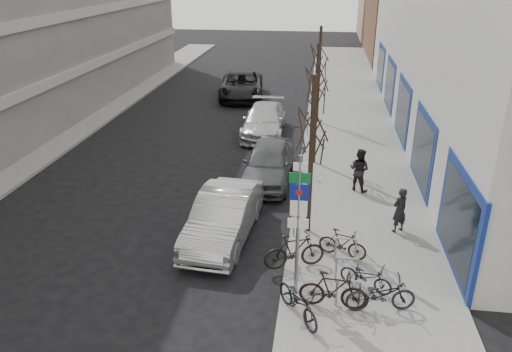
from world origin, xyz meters
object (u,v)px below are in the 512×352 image
(tree_mid, at_px, (317,76))
(parked_car_front, at_px, (223,217))
(bike_near_left, at_px, (298,298))
(tree_near, at_px, (313,119))
(bike_rack, at_px, (347,267))
(parked_car_back, at_px, (264,120))
(bike_far_inner, at_px, (343,243))
(meter_mid, at_px, (303,157))
(bike_near_right, at_px, (333,290))
(bike_mid_curb, at_px, (366,274))
(meter_back, at_px, (308,121))
(pedestrian_far, at_px, (359,169))
(bike_far_curb, at_px, (381,292))
(highway_sign_pole, at_px, (298,218))
(meter_front, at_px, (294,216))
(tree_far, at_px, (320,52))
(lane_car, at_px, (241,85))
(pedestrian_near, at_px, (400,210))
(bike_mid_inner, at_px, (294,251))
(parked_car_mid, at_px, (268,163))

(tree_mid, relative_size, parked_car_front, 1.11)
(tree_mid, bearing_deg, bike_near_left, -90.39)
(tree_near, distance_m, parked_car_front, 4.37)
(bike_rack, bearing_deg, parked_car_back, 106.40)
(bike_far_inner, height_order, parked_car_front, parked_car_front)
(bike_rack, distance_m, parked_car_back, 14.16)
(meter_mid, bearing_deg, bike_near_right, -82.15)
(bike_mid_curb, bearing_deg, meter_mid, 41.13)
(bike_far_inner, bearing_deg, meter_back, 26.09)
(pedestrian_far, bearing_deg, bike_rack, 114.71)
(bike_mid_curb, xyz_separation_m, bike_far_curb, (0.31, -0.91, 0.10))
(highway_sign_pole, xyz_separation_m, bike_near_left, (0.13, -1.09, -1.74))
(bike_far_curb, xyz_separation_m, parked_car_front, (-4.84, 3.39, 0.10))
(bike_rack, xyz_separation_m, bike_mid_curb, (0.53, -0.22, -0.04))
(meter_front, relative_size, pedestrian_far, 0.72)
(tree_near, height_order, meter_back, tree_near)
(tree_far, relative_size, meter_mid, 4.33)
(bike_near_left, height_order, lane_car, lane_car)
(lane_car, xyz_separation_m, pedestrian_near, (8.35, -18.15, 0.10))
(bike_rack, xyz_separation_m, meter_front, (-1.65, 2.40, 0.26))
(meter_mid, bearing_deg, lane_car, 109.80)
(parked_car_front, bearing_deg, bike_mid_inner, -29.50)
(meter_front, xyz_separation_m, bike_near_left, (0.38, -4.10, -0.20))
(tree_far, height_order, bike_near_right, tree_far)
(bike_near_left, xyz_separation_m, bike_far_curb, (2.11, 0.57, -0.00))
(meter_mid, relative_size, parked_car_front, 0.26)
(parked_car_mid, xyz_separation_m, pedestrian_far, (3.73, -0.75, 0.20))
(meter_mid, distance_m, parked_car_mid, 1.54)
(tree_mid, bearing_deg, bike_near_right, -85.66)
(meter_front, height_order, parked_car_back, parked_car_back)
(parked_car_front, bearing_deg, parked_car_mid, 83.96)
(tree_near, bearing_deg, bike_near_left, -90.93)
(bike_mid_curb, relative_size, lane_car, 0.25)
(bike_rack, bearing_deg, tree_mid, 97.28)
(pedestrian_far, bearing_deg, meter_front, 91.26)
(tree_near, height_order, meter_mid, tree_near)
(meter_back, relative_size, pedestrian_near, 0.79)
(meter_mid, distance_m, parked_car_front, 6.12)
(tree_near, height_order, parked_car_front, tree_near)
(tree_mid, bearing_deg, pedestrian_far, -56.97)
(bike_near_left, bearing_deg, parked_car_front, 90.63)
(lane_car, bearing_deg, bike_near_right, -81.18)
(bike_far_inner, height_order, parked_car_mid, parked_car_mid)
(bike_far_curb, xyz_separation_m, parked_car_mid, (-3.90, 8.41, 0.12))
(bike_far_inner, distance_m, parked_car_back, 12.82)
(tree_far, height_order, lane_car, tree_far)
(tree_mid, height_order, bike_far_inner, tree_mid)
(meter_front, height_order, parked_car_mid, parked_car_mid)
(bike_far_inner, relative_size, pedestrian_far, 0.87)
(tree_near, relative_size, bike_mid_inner, 2.91)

